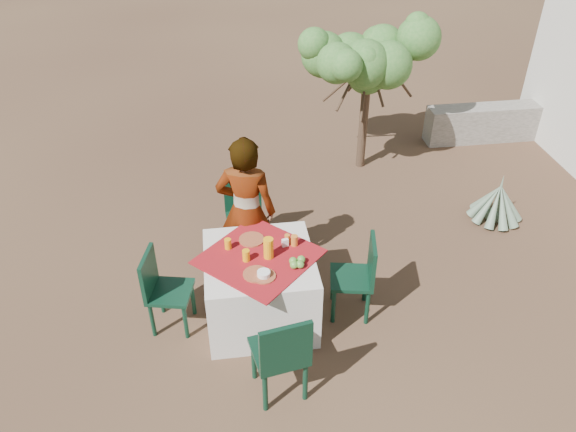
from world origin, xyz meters
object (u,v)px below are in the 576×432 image
(shrub_tree, at_px, (371,65))
(agave, at_px, (497,203))
(chair_right, at_px, (359,274))
(juice_pitcher, at_px, (268,248))
(person, at_px, (246,212))
(chair_left, at_px, (162,288))
(chair_far, at_px, (245,212))
(table, at_px, (260,287))
(chair_near, at_px, (282,354))

(shrub_tree, xyz_separation_m, agave, (1.27, -1.59, -1.22))
(chair_right, distance_m, shrub_tree, 3.19)
(juice_pitcher, bearing_deg, person, 102.99)
(chair_left, xyz_separation_m, agave, (3.96, 1.25, -0.24))
(chair_far, xyz_separation_m, shrub_tree, (1.83, 1.74, 0.96))
(person, bearing_deg, agave, -152.55)
(chair_far, xyz_separation_m, agave, (3.10, 0.15, -0.26))
(juice_pitcher, bearing_deg, chair_far, 97.33)
(chair_far, relative_size, agave, 1.29)
(table, height_order, chair_left, chair_left)
(chair_left, relative_size, person, 0.51)
(table, height_order, juice_pitcher, juice_pitcher)
(table, relative_size, chair_far, 1.45)
(chair_near, height_order, chair_left, chair_near)
(chair_far, relative_size, shrub_tree, 0.49)
(chair_right, bearing_deg, table, -82.99)
(person, bearing_deg, juice_pitcher, 118.88)
(shrub_tree, bearing_deg, table, -121.74)
(table, height_order, agave, table)
(chair_far, xyz_separation_m, chair_near, (0.14, -2.10, 0.02))
(chair_near, relative_size, juice_pitcher, 4.54)
(chair_left, xyz_separation_m, person, (0.86, 0.62, 0.36))
(chair_near, distance_m, chair_left, 1.41)
(chair_far, bearing_deg, shrub_tree, 40.27)
(chair_near, bearing_deg, chair_right, -144.17)
(shrub_tree, distance_m, agave, 2.37)
(table, distance_m, chair_left, 0.93)
(chair_left, xyz_separation_m, shrub_tree, (2.69, 2.85, 0.99))
(chair_right, relative_size, agave, 1.25)
(shrub_tree, bearing_deg, chair_right, -105.51)
(chair_near, xyz_separation_m, shrub_tree, (1.69, 3.84, 0.94))
(chair_left, height_order, juice_pitcher, juice_pitcher)
(person, bearing_deg, shrub_tree, -113.61)
(chair_near, xyz_separation_m, juice_pitcher, (0.00, 0.95, 0.35))
(person, relative_size, agave, 2.38)
(table, bearing_deg, chair_far, 93.03)
(chair_far, bearing_deg, chair_near, -89.36)
(chair_right, relative_size, juice_pitcher, 4.24)
(person, xyz_separation_m, agave, (3.10, 0.63, -0.60))
(chair_right, height_order, shrub_tree, shrub_tree)
(chair_near, xyz_separation_m, chair_right, (0.87, 0.91, -0.03))
(chair_near, height_order, person, person)
(chair_far, distance_m, shrub_tree, 2.70)
(chair_right, distance_m, agave, 2.49)
(chair_left, bearing_deg, shrub_tree, -30.84)
(shrub_tree, height_order, juice_pitcher, shrub_tree)
(juice_pitcher, bearing_deg, chair_left, 177.75)
(table, relative_size, chair_right, 1.49)
(chair_near, distance_m, chair_right, 1.26)
(table, xyz_separation_m, agave, (3.04, 1.27, -0.14))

